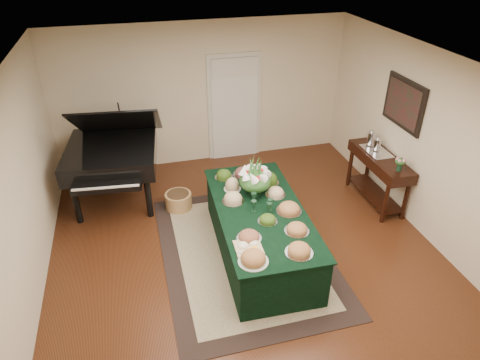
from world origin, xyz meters
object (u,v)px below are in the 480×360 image
object	(u,v)px
buffet_table	(260,231)
grand_piano	(112,154)
floral_centerpiece	(255,177)
mahogany_sideboard	(379,166)

from	to	relation	value
buffet_table	grand_piano	world-z (taller)	grand_piano
floral_centerpiece	grand_piano	xyz separation A→B (m)	(-1.98, 1.56, -0.15)
buffet_table	floral_centerpiece	distance (m)	0.76
floral_centerpiece	grand_piano	world-z (taller)	grand_piano
buffet_table	grand_piano	bearing A→B (deg)	134.62
buffet_table	mahogany_sideboard	size ratio (longest dim) A/B	1.83
floral_centerpiece	buffet_table	bearing A→B (deg)	-95.77
mahogany_sideboard	floral_centerpiece	bearing A→B (deg)	-170.49
buffet_table	mahogany_sideboard	xyz separation A→B (m)	(2.30, 0.78, 0.30)
mahogany_sideboard	grand_piano	bearing A→B (deg)	164.35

